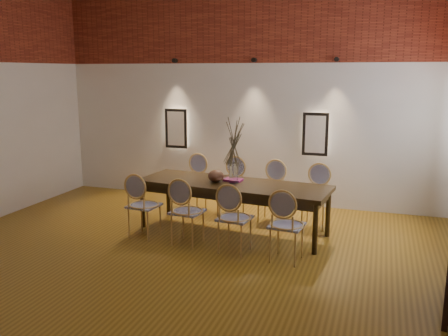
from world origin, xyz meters
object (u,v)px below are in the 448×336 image
(dining_table, at_px, (233,207))
(chair_near_a, at_px, (144,205))
(chair_far_b, at_px, (231,188))
(chair_far_c, at_px, (272,192))
(bowl, at_px, (216,176))
(chair_near_b, at_px, (187,211))
(chair_far_a, at_px, (193,184))
(chair_near_c, at_px, (235,218))
(book, at_px, (233,180))
(chair_far_d, at_px, (316,197))
(chair_near_d, at_px, (287,225))
(vase, at_px, (234,173))

(dining_table, relative_size, chair_near_a, 3.02)
(chair_far_b, height_order, chair_far_c, same)
(chair_far_c, bearing_deg, bowl, 52.47)
(chair_near_b, xyz_separation_m, chair_far_a, (-0.55, 1.54, 0.00))
(chair_near_c, bearing_deg, book, 114.95)
(chair_far_c, xyz_separation_m, book, (-0.46, -0.57, 0.30))
(chair_far_b, distance_m, bowl, 0.88)
(chair_near_c, bearing_deg, chair_near_b, 180.00)
(bowl, bearing_deg, chair_far_d, 24.69)
(chair_near_d, relative_size, book, 3.62)
(chair_near_c, distance_m, chair_far_d, 1.64)
(dining_table, bearing_deg, chair_near_a, -145.35)
(chair_near_b, relative_size, chair_far_b, 1.00)
(chair_far_a, bearing_deg, chair_far_c, -180.00)
(chair_near_b, distance_m, chair_near_c, 0.71)
(chair_far_a, distance_m, chair_far_d, 2.13)
(dining_table, xyz_separation_m, chair_far_a, (-0.98, 0.85, 0.09))
(chair_near_b, distance_m, chair_far_c, 1.64)
(dining_table, height_order, chair_far_b, chair_far_b)
(chair_near_b, relative_size, chair_near_d, 1.00)
(chair_near_a, relative_size, chair_far_d, 1.00)
(chair_far_b, xyz_separation_m, vase, (0.29, -0.77, 0.43))
(chair_far_c, bearing_deg, chair_near_a, 46.04)
(chair_near_b, height_order, book, chair_near_b)
(dining_table, distance_m, bowl, 0.53)
(chair_far_d, height_order, vase, vase)
(chair_near_c, xyz_separation_m, chair_far_b, (-0.55, 1.54, 0.00))
(chair_near_b, bearing_deg, chair_near_c, -0.00)
(bowl, bearing_deg, book, 33.98)
(vase, bearing_deg, chair_near_d, -41.23)
(chair_far_c, height_order, chair_far_d, same)
(chair_near_c, xyz_separation_m, chair_far_c, (0.16, 1.46, 0.00))
(chair_near_a, height_order, chair_near_c, same)
(chair_far_b, relative_size, vase, 3.13)
(chair_far_b, distance_m, chair_far_d, 1.42)
(chair_near_a, relative_size, vase, 3.13)
(chair_near_a, distance_m, chair_far_b, 1.64)
(bowl, bearing_deg, chair_far_c, 46.26)
(vase, height_order, book, vase)
(chair_far_a, height_order, vase, vase)
(chair_near_b, height_order, vase, vase)
(dining_table, height_order, bowl, bowl)
(chair_far_c, height_order, bowl, chair_far_c)
(chair_near_a, distance_m, chair_near_d, 2.13)
(dining_table, relative_size, chair_far_b, 3.02)
(chair_near_b, relative_size, chair_far_c, 1.00)
(chair_near_c, xyz_separation_m, bowl, (-0.53, 0.75, 0.37))
(chair_near_c, xyz_separation_m, chair_near_d, (0.71, -0.08, 0.00))
(chair_far_c, relative_size, book, 3.62)
(bowl, xyz_separation_m, book, (0.22, 0.15, -0.07))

